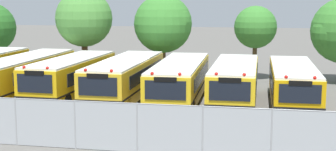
{
  "coord_description": "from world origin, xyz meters",
  "views": [
    {
      "loc": [
        8.19,
        -28.48,
        6.13
      ],
      "look_at": [
        2.61,
        0.0,
        1.6
      ],
      "focal_mm": 52.5,
      "sensor_mm": 36.0,
      "label": 1
    }
  ],
  "objects_px": {
    "school_bus_3": "(126,78)",
    "tree_3": "(255,28)",
    "school_bus_1": "(25,74)",
    "school_bus_2": "(72,76)",
    "school_bus_6": "(293,84)",
    "school_bus_5": "(235,82)",
    "tree_1": "(84,17)",
    "school_bus_4": "(180,80)",
    "tree_2": "(165,23)"
  },
  "relations": [
    {
      "from": "school_bus_1",
      "to": "tree_1",
      "type": "relative_size",
      "value": 1.58
    },
    {
      "from": "school_bus_3",
      "to": "tree_3",
      "type": "relative_size",
      "value": 1.86
    },
    {
      "from": "school_bus_2",
      "to": "tree_2",
      "type": "xyz_separation_m",
      "value": [
        4.3,
        7.86,
        2.92
      ]
    },
    {
      "from": "school_bus_4",
      "to": "tree_1",
      "type": "xyz_separation_m",
      "value": [
        -8.61,
        7.14,
        3.39
      ]
    },
    {
      "from": "school_bus_6",
      "to": "tree_3",
      "type": "xyz_separation_m",
      "value": [
        -2.41,
        9.39,
        2.61
      ]
    },
    {
      "from": "school_bus_4",
      "to": "tree_2",
      "type": "bearing_deg",
      "value": -73.92
    },
    {
      "from": "school_bus_5",
      "to": "tree_2",
      "type": "height_order",
      "value": "tree_2"
    },
    {
      "from": "tree_1",
      "to": "tree_3",
      "type": "height_order",
      "value": "tree_1"
    },
    {
      "from": "tree_2",
      "to": "tree_3",
      "type": "bearing_deg",
      "value": 16.36
    },
    {
      "from": "school_bus_5",
      "to": "tree_1",
      "type": "xyz_separation_m",
      "value": [
        -11.85,
        7.25,
        3.39
      ]
    },
    {
      "from": "school_bus_1",
      "to": "tree_1",
      "type": "xyz_separation_m",
      "value": [
        1.51,
        6.86,
        3.37
      ]
    },
    {
      "from": "tree_3",
      "to": "school_bus_3",
      "type": "bearing_deg",
      "value": -128.57
    },
    {
      "from": "school_bus_1",
      "to": "school_bus_5",
      "type": "height_order",
      "value": "school_bus_1"
    },
    {
      "from": "school_bus_4",
      "to": "tree_3",
      "type": "height_order",
      "value": "tree_3"
    },
    {
      "from": "school_bus_2",
      "to": "school_bus_5",
      "type": "distance_m",
      "value": 10.02
    },
    {
      "from": "school_bus_4",
      "to": "tree_2",
      "type": "distance_m",
      "value": 8.63
    },
    {
      "from": "school_bus_3",
      "to": "school_bus_4",
      "type": "xyz_separation_m",
      "value": [
        3.41,
        -0.2,
        -0.02
      ]
    },
    {
      "from": "school_bus_2",
      "to": "school_bus_5",
      "type": "relative_size",
      "value": 1.0
    },
    {
      "from": "school_bus_6",
      "to": "school_bus_2",
      "type": "bearing_deg",
      "value": 1.02
    },
    {
      "from": "school_bus_2",
      "to": "school_bus_5",
      "type": "xyz_separation_m",
      "value": [
        10.02,
        0.02,
        -0.03
      ]
    },
    {
      "from": "school_bus_2",
      "to": "tree_3",
      "type": "bearing_deg",
      "value": -136.47
    },
    {
      "from": "school_bus_4",
      "to": "school_bus_5",
      "type": "xyz_separation_m",
      "value": [
        3.25,
        -0.11,
        0.01
      ]
    },
    {
      "from": "tree_3",
      "to": "school_bus_6",
      "type": "bearing_deg",
      "value": -75.64
    },
    {
      "from": "school_bus_4",
      "to": "tree_2",
      "type": "height_order",
      "value": "tree_2"
    },
    {
      "from": "school_bus_4",
      "to": "tree_1",
      "type": "height_order",
      "value": "tree_1"
    },
    {
      "from": "school_bus_1",
      "to": "school_bus_2",
      "type": "distance_m",
      "value": 3.36
    },
    {
      "from": "school_bus_1",
      "to": "school_bus_3",
      "type": "relative_size",
      "value": 1.03
    },
    {
      "from": "school_bus_3",
      "to": "tree_3",
      "type": "bearing_deg",
      "value": -128.52
    },
    {
      "from": "school_bus_2",
      "to": "tree_3",
      "type": "distance_m",
      "value": 14.88
    },
    {
      "from": "tree_1",
      "to": "school_bus_2",
      "type": "bearing_deg",
      "value": -75.87
    },
    {
      "from": "school_bus_3",
      "to": "tree_1",
      "type": "relative_size",
      "value": 1.54
    },
    {
      "from": "school_bus_6",
      "to": "tree_2",
      "type": "relative_size",
      "value": 1.53
    },
    {
      "from": "school_bus_3",
      "to": "tree_1",
      "type": "height_order",
      "value": "tree_1"
    },
    {
      "from": "school_bus_6",
      "to": "tree_3",
      "type": "distance_m",
      "value": 10.04
    },
    {
      "from": "school_bus_1",
      "to": "school_bus_6",
      "type": "xyz_separation_m",
      "value": [
        16.66,
        -0.0,
        -0.06
      ]
    },
    {
      "from": "school_bus_2",
      "to": "school_bus_3",
      "type": "height_order",
      "value": "school_bus_2"
    },
    {
      "from": "tree_1",
      "to": "tree_3",
      "type": "distance_m",
      "value": 13.02
    },
    {
      "from": "school_bus_1",
      "to": "school_bus_6",
      "type": "relative_size",
      "value": 1.09
    },
    {
      "from": "school_bus_2",
      "to": "school_bus_6",
      "type": "distance_m",
      "value": 13.32
    },
    {
      "from": "school_bus_3",
      "to": "tree_2",
      "type": "bearing_deg",
      "value": -97.05
    },
    {
      "from": "school_bus_4",
      "to": "school_bus_6",
      "type": "distance_m",
      "value": 6.55
    },
    {
      "from": "school_bus_5",
      "to": "tree_2",
      "type": "distance_m",
      "value": 10.14
    },
    {
      "from": "school_bus_1",
      "to": "tree_2",
      "type": "height_order",
      "value": "tree_2"
    },
    {
      "from": "school_bus_3",
      "to": "school_bus_4",
      "type": "bearing_deg",
      "value": 176.61
    },
    {
      "from": "school_bus_2",
      "to": "tree_1",
      "type": "height_order",
      "value": "tree_1"
    },
    {
      "from": "school_bus_6",
      "to": "school_bus_5",
      "type": "bearing_deg",
      "value": 5.96
    },
    {
      "from": "school_bus_2",
      "to": "school_bus_3",
      "type": "xyz_separation_m",
      "value": [
        3.37,
        0.34,
        -0.02
      ]
    },
    {
      "from": "tree_1",
      "to": "school_bus_6",
      "type": "bearing_deg",
      "value": -24.38
    },
    {
      "from": "school_bus_4",
      "to": "school_bus_1",
      "type": "bearing_deg",
      "value": -3.21
    },
    {
      "from": "school_bus_1",
      "to": "school_bus_2",
      "type": "relative_size",
      "value": 1.11
    }
  ]
}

